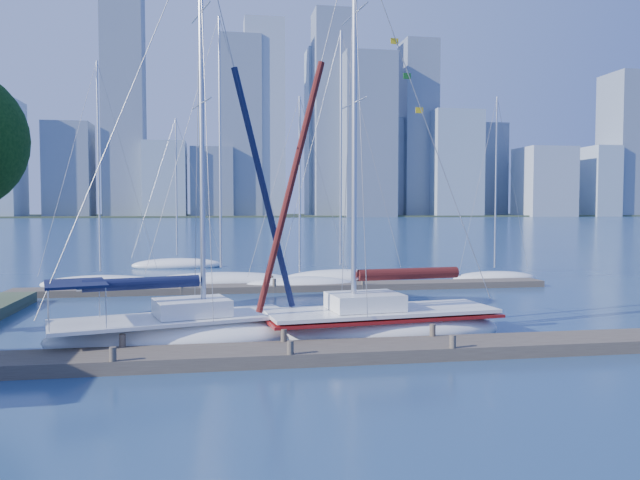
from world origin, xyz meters
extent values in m
plane|color=navy|center=(0.00, 0.00, 0.00)|extent=(700.00, 700.00, 0.00)
cube|color=#433931|center=(0.00, 0.00, 0.20)|extent=(26.00, 2.00, 0.40)
cube|color=#433931|center=(2.00, 16.00, 0.18)|extent=(30.00, 1.80, 0.36)
cube|color=#38472D|center=(0.00, 320.00, 0.00)|extent=(800.00, 100.00, 1.50)
ellipsoid|color=white|center=(-3.54, 2.49, 0.25)|extent=(9.00, 4.93, 1.50)
cube|color=white|center=(-3.54, 2.49, 0.95)|extent=(8.33, 4.55, 0.12)
cube|color=white|center=(-2.96, 2.65, 1.30)|extent=(2.80, 2.38, 0.55)
cylinder|color=silver|center=(-2.57, 2.75, 7.55)|extent=(0.18, 0.18, 13.10)
cylinder|color=silver|center=(-4.53, 2.23, 2.10)|extent=(3.95, 1.15, 0.10)
cylinder|color=#101436|center=(-4.53, 2.23, 2.20)|extent=(3.71, 1.35, 0.40)
cube|color=#101436|center=(-6.52, 1.70, 2.30)|extent=(2.36, 2.77, 0.08)
ellipsoid|color=white|center=(3.71, 2.74, 0.26)|extent=(9.19, 3.97, 1.56)
cube|color=white|center=(3.71, 2.74, 0.99)|extent=(8.51, 3.66, 0.12)
cube|color=white|center=(3.09, 2.67, 1.35)|extent=(2.71, 2.18, 0.57)
cylinder|color=silver|center=(2.68, 2.62, 7.68)|extent=(0.19, 0.19, 13.29)
cylinder|color=silver|center=(4.77, 2.87, 2.19)|extent=(4.20, 0.61, 0.10)
cylinder|color=#420E11|center=(4.77, 2.87, 2.29)|extent=(3.90, 0.88, 0.42)
cube|color=maroon|center=(3.71, 2.74, 0.81)|extent=(8.71, 3.80, 0.10)
ellipsoid|color=white|center=(-8.89, 19.40, 0.19)|extent=(7.11, 4.77, 1.03)
cylinder|color=silver|center=(-8.89, 19.40, 7.07)|extent=(0.11, 0.11, 12.28)
ellipsoid|color=white|center=(-1.87, 18.59, 0.23)|extent=(9.33, 5.57, 1.24)
cylinder|color=silver|center=(-1.87, 18.59, 8.49)|extent=(0.14, 0.14, 14.73)
ellipsoid|color=white|center=(2.60, 16.53, 0.20)|extent=(6.83, 4.25, 1.08)
cylinder|color=silver|center=(2.60, 16.53, 5.99)|extent=(0.12, 0.12, 10.03)
ellipsoid|color=white|center=(5.50, 19.09, 0.22)|extent=(7.83, 4.07, 1.23)
cylinder|color=silver|center=(5.50, 19.09, 8.30)|extent=(0.13, 0.13, 14.37)
ellipsoid|color=white|center=(15.29, 18.18, 0.18)|extent=(5.88, 3.44, 0.97)
cylinder|color=silver|center=(15.29, 18.18, 6.25)|extent=(0.11, 0.11, 10.74)
ellipsoid|color=white|center=(-5.16, 30.76, 0.20)|extent=(7.27, 4.17, 1.09)
cylinder|color=silver|center=(-5.16, 30.76, 6.28)|extent=(0.12, 0.12, 10.58)
cube|color=#8395AA|center=(-96.77, 283.96, 26.55)|extent=(13.99, 23.42, 53.10)
cube|color=slate|center=(-69.73, 287.50, 21.97)|extent=(20.70, 17.63, 43.93)
cube|color=#909FAD|center=(-47.55, 309.43, 19.42)|extent=(13.70, 17.61, 38.85)
cube|color=#8395AA|center=(-25.94, 284.92, 17.76)|extent=(19.59, 19.81, 35.52)
cube|color=slate|center=(-4.22, 286.68, 16.68)|extent=(20.02, 16.86, 33.35)
cube|color=#909FAD|center=(21.35, 289.48, 47.89)|extent=(19.25, 14.99, 95.78)
cube|color=#8395AA|center=(51.90, 304.67, 43.04)|extent=(14.82, 17.46, 86.08)
cube|color=slate|center=(70.99, 278.50, 39.43)|extent=(24.89, 18.95, 78.86)
cube|color=#909FAD|center=(91.42, 294.72, 25.03)|extent=(14.21, 17.11, 50.07)
cube|color=#8395AA|center=(115.77, 279.60, 26.36)|extent=(24.46, 18.80, 52.72)
cube|color=slate|center=(147.05, 309.52, 25.38)|extent=(16.73, 17.52, 50.76)
cube|color=#909FAD|center=(164.09, 278.94, 17.63)|extent=(24.76, 23.94, 35.25)
cube|color=#8395AA|center=(194.50, 279.05, 18.08)|extent=(14.12, 21.38, 36.17)
cube|color=slate|center=(213.93, 282.23, 37.55)|extent=(23.58, 23.60, 75.10)
cube|color=slate|center=(-45.00, 290.00, 55.68)|extent=(18.77, 18.00, 111.37)
cube|color=slate|center=(10.00, 290.00, 43.58)|extent=(19.40, 18.00, 87.16)
cube|color=slate|center=(55.00, 290.00, 50.83)|extent=(18.22, 18.00, 101.66)
cube|color=slate|center=(100.00, 290.00, 44.50)|extent=(16.98, 18.00, 88.99)
camera|label=1|loc=(-2.10, -18.85, 4.70)|focal=35.00mm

